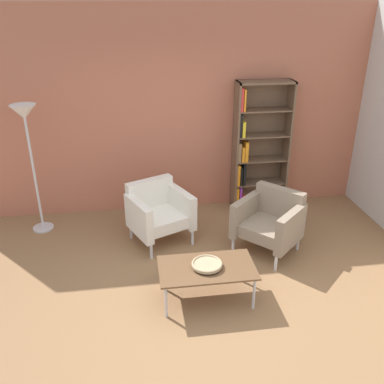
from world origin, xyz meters
The scene contains 8 objects.
ground_plane centered at (0.00, 0.00, 0.00)m, with size 8.32×8.32×0.00m, color olive.
brick_back_panel centered at (0.00, 2.46, 1.45)m, with size 6.40×0.12×2.90m, color #B2664C.
bookshelf_tall centered at (1.18, 2.25, 0.93)m, with size 0.80×0.30×1.90m.
coffee_table_low centered at (0.10, 0.17, 0.37)m, with size 1.00×0.56×0.40m.
decorative_bowl centered at (0.10, 0.17, 0.43)m, with size 0.32×0.32×0.05m.
armchair_by_bookshelf centered at (-0.31, 1.46, 0.41)m, with size 0.91×0.88×0.78m.
armchair_corner_red centered at (1.04, 1.01, 0.41)m, with size 0.95×0.95×0.78m.
floor_lamp_torchiere centered at (-1.90, 1.97, 1.45)m, with size 0.32×0.32×1.74m.
Camera 1 is at (-0.57, -3.36, 2.92)m, focal length 39.12 mm.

